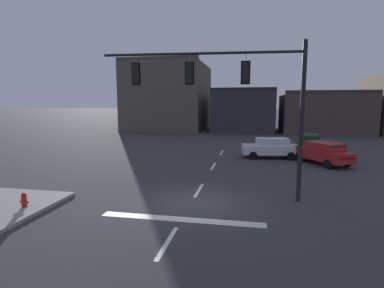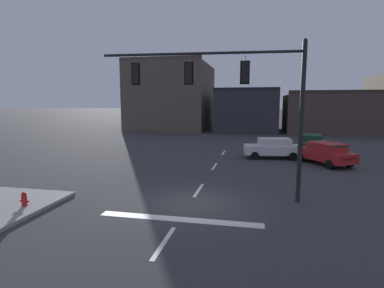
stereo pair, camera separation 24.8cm
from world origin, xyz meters
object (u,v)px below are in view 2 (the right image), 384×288
(signal_mast_near_side, at_px, (235,89))
(car_lot_middle, at_px, (311,143))
(car_lot_farside, at_px, (325,153))
(fire_hydrant, at_px, (24,202))
(car_lot_nearside, at_px, (273,148))

(signal_mast_near_side, relative_size, car_lot_middle, 1.98)
(car_lot_middle, xyz_separation_m, car_lot_farside, (0.06, -5.42, 0.00))
(signal_mast_near_side, distance_m, car_lot_farside, 11.78)
(car_lot_middle, bearing_deg, fire_hydrant, -128.44)
(signal_mast_near_side, distance_m, car_lot_middle, 16.38)
(car_lot_nearside, xyz_separation_m, car_lot_middle, (3.51, 3.62, 0.00))
(signal_mast_near_side, xyz_separation_m, car_lot_middle, (5.83, 14.72, -4.20))
(signal_mast_near_side, xyz_separation_m, car_lot_nearside, (2.32, 11.10, -4.20))
(car_lot_nearside, height_order, fire_hydrant, car_lot_nearside)
(car_lot_nearside, xyz_separation_m, fire_hydrant, (-10.77, -14.37, -0.53))
(fire_hydrant, bearing_deg, car_lot_nearside, 53.15)
(car_lot_nearside, distance_m, car_lot_farside, 4.00)
(car_lot_nearside, bearing_deg, car_lot_middle, 45.90)
(fire_hydrant, bearing_deg, signal_mast_near_side, 21.18)
(car_lot_nearside, relative_size, car_lot_middle, 1.00)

